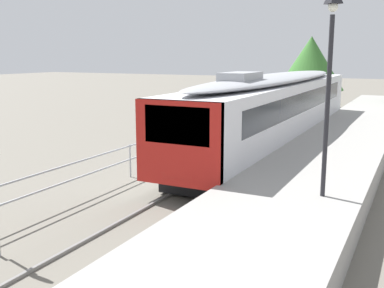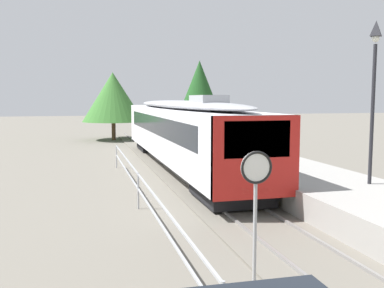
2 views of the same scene
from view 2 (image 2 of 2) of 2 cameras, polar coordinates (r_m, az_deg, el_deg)
The scene contains 8 objects.
ground_plane at distance 16.03m, azimuth -6.45°, elevation -7.54°, with size 160.00×160.00×0.00m, color #6B665B.
track_rails at distance 16.69m, azimuth 3.87°, elevation -6.85°, with size 3.20×60.00×0.14m.
commuter_train at distance 22.91m, azimuth -1.49°, elevation 2.03°, with size 2.82×20.70×3.74m.
station_platform at distance 17.88m, azimuth 13.85°, elevation -4.78°, with size 3.90×60.00×0.90m, color #999691.
platform_lamp_mid_platform at distance 15.49m, azimuth 22.87°, elevation 8.79°, with size 0.34×0.34×5.35m.
speed_limit_sign at distance 8.05m, azimuth 8.43°, elevation -5.71°, with size 0.61×0.10×2.81m.
tree_behind_carpark at distance 41.58m, azimuth 1.00°, elevation 7.39°, with size 4.07×4.07×7.31m.
tree_behind_station_far at distance 39.68m, azimuth -10.36°, elevation 6.10°, with size 5.52×5.52×6.06m.
Camera 2 is at (-5.15, 6.57, 3.76)m, focal length 40.51 mm.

